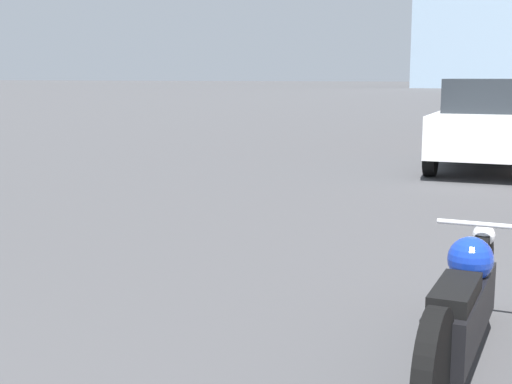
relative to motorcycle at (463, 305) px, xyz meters
name	(u,v)px	position (x,y,z in m)	size (l,w,h in m)	color
motorcycle	(463,305)	(0.00, 0.00, 0.00)	(0.62, 2.46, 0.76)	black
parked_car_white	(489,124)	(-0.49, 9.70, 0.49)	(1.95, 4.21, 1.70)	silver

